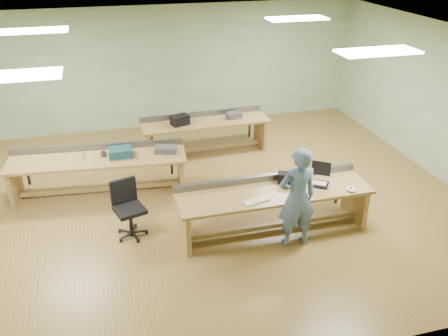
{
  "coord_description": "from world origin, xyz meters",
  "views": [
    {
      "loc": [
        -1.46,
        -7.6,
        4.54
      ],
      "look_at": [
        0.42,
        -0.6,
        0.91
      ],
      "focal_mm": 38.0,
      "sensor_mm": 36.0,
      "label": 1
    }
  ],
  "objects_px": {
    "workbench_back": "(205,129)",
    "workbench_front": "(273,200)",
    "person": "(297,198)",
    "workbench_mid": "(99,166)",
    "parts_bin_grey": "(166,149)",
    "task_chair": "(129,216)",
    "mug": "(104,154)",
    "camera_bag": "(286,178)",
    "parts_bin_teal": "(121,152)",
    "laptop_base": "(319,184)",
    "drinks_can": "(84,156)"
  },
  "relations": [
    {
      "from": "person",
      "to": "camera_bag",
      "type": "height_order",
      "value": "person"
    },
    {
      "from": "task_chair",
      "to": "parts_bin_teal",
      "type": "distance_m",
      "value": 1.6
    },
    {
      "from": "laptop_base",
      "to": "drinks_can",
      "type": "distance_m",
      "value": 4.31
    },
    {
      "from": "workbench_front",
      "to": "workbench_mid",
      "type": "height_order",
      "value": "same"
    },
    {
      "from": "parts_bin_teal",
      "to": "mug",
      "type": "bearing_deg",
      "value": 166.31
    },
    {
      "from": "workbench_back",
      "to": "task_chair",
      "type": "height_order",
      "value": "task_chair"
    },
    {
      "from": "workbench_mid",
      "to": "laptop_base",
      "type": "height_order",
      "value": "workbench_mid"
    },
    {
      "from": "person",
      "to": "task_chair",
      "type": "height_order",
      "value": "person"
    },
    {
      "from": "person",
      "to": "workbench_back",
      "type": "bearing_deg",
      "value": -82.92
    },
    {
      "from": "workbench_front",
      "to": "camera_bag",
      "type": "bearing_deg",
      "value": 33.06
    },
    {
      "from": "camera_bag",
      "to": "mug",
      "type": "xyz_separation_m",
      "value": [
        -2.92,
        1.87,
        -0.05
      ]
    },
    {
      "from": "workbench_mid",
      "to": "drinks_can",
      "type": "relative_size",
      "value": 29.47
    },
    {
      "from": "task_chair",
      "to": "mug",
      "type": "bearing_deg",
      "value": 84.21
    },
    {
      "from": "workbench_back",
      "to": "drinks_can",
      "type": "distance_m",
      "value": 2.94
    },
    {
      "from": "parts_bin_grey",
      "to": "person",
      "type": "bearing_deg",
      "value": -55.54
    },
    {
      "from": "workbench_back",
      "to": "workbench_front",
      "type": "bearing_deg",
      "value": -85.75
    },
    {
      "from": "parts_bin_teal",
      "to": "drinks_can",
      "type": "relative_size",
      "value": 3.87
    },
    {
      "from": "person",
      "to": "mug",
      "type": "xyz_separation_m",
      "value": [
        -2.83,
        2.55,
        -0.05
      ]
    },
    {
      "from": "workbench_back",
      "to": "camera_bag",
      "type": "relative_size",
      "value": 10.59
    },
    {
      "from": "camera_bag",
      "to": "task_chair",
      "type": "relative_size",
      "value": 0.28
    },
    {
      "from": "workbench_front",
      "to": "workbench_back",
      "type": "bearing_deg",
      "value": 96.34
    },
    {
      "from": "camera_bag",
      "to": "task_chair",
      "type": "bearing_deg",
      "value": -166.17
    },
    {
      "from": "person",
      "to": "workbench_mid",
      "type": "bearing_deg",
      "value": -42.17
    },
    {
      "from": "workbench_front",
      "to": "parts_bin_grey",
      "type": "relative_size",
      "value": 7.93
    },
    {
      "from": "laptop_base",
      "to": "mug",
      "type": "distance_m",
      "value": 4.0
    },
    {
      "from": "workbench_mid",
      "to": "laptop_base",
      "type": "bearing_deg",
      "value": -24.79
    },
    {
      "from": "parts_bin_grey",
      "to": "workbench_mid",
      "type": "bearing_deg",
      "value": 175.23
    },
    {
      "from": "person",
      "to": "laptop_base",
      "type": "relative_size",
      "value": 5.35
    },
    {
      "from": "workbench_mid",
      "to": "parts_bin_teal",
      "type": "height_order",
      "value": "parts_bin_teal"
    },
    {
      "from": "workbench_front",
      "to": "person",
      "type": "height_order",
      "value": "person"
    },
    {
      "from": "workbench_front",
      "to": "person",
      "type": "relative_size",
      "value": 1.89
    },
    {
      "from": "workbench_front",
      "to": "laptop_base",
      "type": "distance_m",
      "value": 0.81
    },
    {
      "from": "laptop_base",
      "to": "drinks_can",
      "type": "relative_size",
      "value": 2.79
    },
    {
      "from": "camera_bag",
      "to": "parts_bin_teal",
      "type": "relative_size",
      "value": 0.61
    },
    {
      "from": "workbench_front",
      "to": "workbench_mid",
      "type": "relative_size",
      "value": 0.96
    },
    {
      "from": "laptop_base",
      "to": "camera_bag",
      "type": "bearing_deg",
      "value": -168.04
    },
    {
      "from": "workbench_back",
      "to": "person",
      "type": "relative_size",
      "value": 1.69
    },
    {
      "from": "drinks_can",
      "to": "parts_bin_teal",
      "type": "bearing_deg",
      "value": -5.42
    },
    {
      "from": "laptop_base",
      "to": "task_chair",
      "type": "height_order",
      "value": "task_chair"
    },
    {
      "from": "person",
      "to": "camera_bag",
      "type": "relative_size",
      "value": 6.27
    },
    {
      "from": "workbench_front",
      "to": "mug",
      "type": "distance_m",
      "value": 3.35
    },
    {
      "from": "parts_bin_grey",
      "to": "task_chair",
      "type": "bearing_deg",
      "value": -119.83
    },
    {
      "from": "person",
      "to": "laptop_base",
      "type": "bearing_deg",
      "value": -143.09
    },
    {
      "from": "task_chair",
      "to": "parts_bin_grey",
      "type": "distance_m",
      "value": 1.77
    },
    {
      "from": "workbench_front",
      "to": "workbench_back",
      "type": "xyz_separation_m",
      "value": [
        -0.38,
        3.37,
        -0.01
      ]
    },
    {
      "from": "workbench_front",
      "to": "parts_bin_grey",
      "type": "bearing_deg",
      "value": 127.12
    },
    {
      "from": "workbench_mid",
      "to": "workbench_back",
      "type": "height_order",
      "value": "same"
    },
    {
      "from": "camera_bag",
      "to": "parts_bin_teal",
      "type": "distance_m",
      "value": 3.16
    },
    {
      "from": "workbench_front",
      "to": "person",
      "type": "xyz_separation_m",
      "value": [
        0.2,
        -0.49,
        0.28
      ]
    },
    {
      "from": "person",
      "to": "parts_bin_grey",
      "type": "xyz_separation_m",
      "value": [
        -1.67,
        2.44,
        -0.04
      ]
    }
  ]
}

